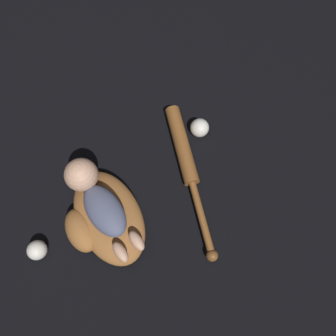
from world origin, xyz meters
TOP-DOWN VIEW (x-y plane):
  - ground_plane at (0.00, 0.00)m, footprint 6.00×6.00m
  - baseball_glove at (-0.00, -0.03)m, footprint 0.41×0.33m
  - baby_figure at (0.05, -0.02)m, footprint 0.37×0.23m
  - baseball_bat at (0.16, -0.36)m, footprint 0.61×0.07m
  - baseball at (0.28, -0.44)m, footprint 0.07×0.07m
  - baseball_spare at (-0.06, 0.21)m, footprint 0.07×0.07m

SIDE VIEW (x-z plane):
  - ground_plane at x=0.00m, z-range 0.00..0.00m
  - baseball_bat at x=0.16m, z-range 0.00..0.06m
  - baseball_spare at x=-0.06m, z-range 0.00..0.07m
  - baseball at x=0.28m, z-range 0.00..0.07m
  - baseball_glove at x=0.00m, z-range 0.00..0.09m
  - baby_figure at x=0.05m, z-range 0.08..0.19m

